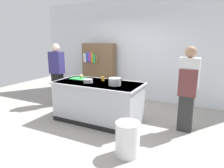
{
  "coord_description": "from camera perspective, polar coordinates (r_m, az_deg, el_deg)",
  "views": [
    {
      "loc": [
        2.22,
        -3.72,
        1.86
      ],
      "look_at": [
        0.25,
        0.2,
        0.85
      ],
      "focal_mm": 31.95,
      "sensor_mm": 36.0,
      "label": 1
    }
  ],
  "objects": [
    {
      "name": "ground_plane",
      "position": [
        4.72,
        -3.87,
        -10.3
      ],
      "size": [
        10.0,
        10.0,
        0.0
      ],
      "primitive_type": "plane",
      "color": "#9E9991"
    },
    {
      "name": "back_wall",
      "position": [
        6.24,
        5.87,
        9.59
      ],
      "size": [
        6.4,
        0.12,
        3.0
      ],
      "primitive_type": "cube",
      "color": "silver",
      "rests_on": "ground_plane"
    },
    {
      "name": "counter_island",
      "position": [
        4.55,
        -3.96,
        -4.91
      ],
      "size": [
        1.98,
        0.98,
        0.9
      ],
      "color": "#B7BABF",
      "rests_on": "ground_plane"
    },
    {
      "name": "cutting_board",
      "position": [
        4.86,
        -9.33,
        1.52
      ],
      "size": [
        0.4,
        0.28,
        0.02
      ],
      "primitive_type": "cube",
      "color": "green",
      "rests_on": "counter_island"
    },
    {
      "name": "onion",
      "position": [
        4.87,
        -8.82,
        2.23
      ],
      "size": [
        0.09,
        0.09,
        0.09
      ],
      "primitive_type": "sphere",
      "color": "tan",
      "rests_on": "cutting_board"
    },
    {
      "name": "stock_pot",
      "position": [
        4.15,
        0.78,
        0.67
      ],
      "size": [
        0.33,
        0.26,
        0.15
      ],
      "color": "#B7BABF",
      "rests_on": "counter_island"
    },
    {
      "name": "mixing_bowl",
      "position": [
        4.42,
        -6.88,
        0.87
      ],
      "size": [
        0.21,
        0.21,
        0.08
      ],
      "primitive_type": "cylinder",
      "color": "#B7BABF",
      "rests_on": "counter_island"
    },
    {
      "name": "juice_cup",
      "position": [
        4.59,
        -2.64,
        1.5
      ],
      "size": [
        0.07,
        0.07,
        0.1
      ],
      "primitive_type": "cylinder",
      "color": "yellow",
      "rests_on": "counter_island"
    },
    {
      "name": "trash_bin",
      "position": [
        3.34,
        4.46,
        -15.36
      ],
      "size": [
        0.39,
        0.39,
        0.56
      ],
      "primitive_type": "cylinder",
      "color": "white",
      "rests_on": "ground_plane"
    },
    {
      "name": "person_chef",
      "position": [
        4.2,
        20.83,
        -0.92
      ],
      "size": [
        0.38,
        0.25,
        1.72
      ],
      "rotation": [
        0.0,
        0.0,
        1.86
      ],
      "color": "#2D2D2D",
      "rests_on": "ground_plane"
    },
    {
      "name": "person_guest",
      "position": [
        5.81,
        -15.42,
        3.09
      ],
      "size": [
        0.38,
        0.24,
        1.72
      ],
      "rotation": [
        0.0,
        0.0,
        -1.26
      ],
      "color": "black",
      "rests_on": "ground_plane"
    },
    {
      "name": "bookshelf",
      "position": [
        6.48,
        -3.75,
        4.0
      ],
      "size": [
        1.1,
        0.31,
        1.7
      ],
      "color": "brown",
      "rests_on": "ground_plane"
    }
  ]
}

